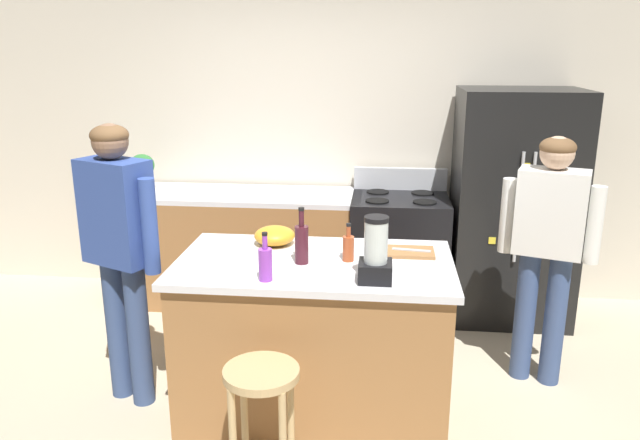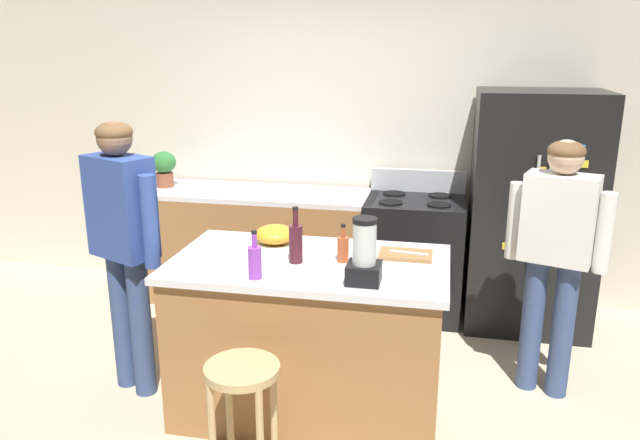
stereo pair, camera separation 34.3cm
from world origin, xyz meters
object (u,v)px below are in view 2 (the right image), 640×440
person_by_island_left (123,234)px  bar_stool (243,393)px  refrigerator (532,212)px  mixing_bowl (275,234)px  bottle_cooking_sauce (343,248)px  bottle_soda (255,261)px  person_by_sink_right (556,245)px  chef_knife (409,253)px  potted_plant (164,167)px  cutting_board (406,255)px  blender_appliance (364,256)px  stove_range (413,255)px  bottle_wine (296,242)px  kitchen_island (310,337)px

person_by_island_left → bar_stool: 1.30m
refrigerator → mixing_bowl: 2.06m
bottle_cooking_sauce → bottle_soda: size_ratio=0.84×
person_by_sink_right → mixing_bowl: 1.67m
chef_knife → mixing_bowl: bearing=-178.5°
potted_plant → cutting_board: (2.12, -1.38, -0.16)m
blender_appliance → bottle_cooking_sauce: blender_appliance is taller
cutting_board → stove_range: bearing=90.6°
bottle_cooking_sauce → bottle_wine: bottle_wine is taller
kitchen_island → person_by_sink_right: (1.38, 0.50, 0.49)m
potted_plant → bottle_wine: size_ratio=0.95×
bar_stool → bottle_soda: bottle_soda is taller
refrigerator → cutting_board: refrigerator is taller
bottle_wine → bottle_soda: bearing=-118.4°
refrigerator → cutting_board: bearing=-122.7°
bottle_cooking_sauce → chef_knife: 0.39m
refrigerator → stove_range: refrigerator is taller
blender_appliance → bottle_wine: (-0.41, 0.22, -0.03)m
blender_appliance → mixing_bowl: size_ratio=1.38×
cutting_board → person_by_island_left: bearing=-174.3°
stove_range → bottle_soda: bottle_soda is taller
person_by_sink_right → bottle_soda: (-1.60, -0.82, 0.07)m
refrigerator → blender_appliance: bearing=-120.3°
bottle_wine → person_by_island_left: bearing=177.2°
potted_plant → chef_knife: 2.54m
refrigerator → bottle_wine: bearing=-132.9°
kitchen_island → person_by_sink_right: person_by_sink_right is taller
mixing_bowl → kitchen_island: bearing=-44.2°
person_by_sink_right → bar_stool: size_ratio=2.45×
bar_stool → bottle_soda: size_ratio=2.53×
bottle_wine → blender_appliance: bearing=-28.4°
bottle_wine → cutting_board: bearing=20.4°
bottle_soda → mixing_bowl: bearing=95.6°
bottle_wine → mixing_bowl: size_ratio=1.29×
refrigerator → person_by_sink_right: 1.00m
stove_range → person_by_sink_right: size_ratio=0.71×
potted_plant → cutting_board: bearing=-33.0°
kitchen_island → chef_knife: (0.54, 0.17, 0.49)m
kitchen_island → potted_plant: size_ratio=5.14×
refrigerator → person_by_island_left: refrigerator is taller
person_by_sink_right → mixing_bowl: size_ratio=6.48×
bottle_cooking_sauce → kitchen_island: bearing=-173.7°
blender_appliance → chef_knife: size_ratio=1.54×
refrigerator → person_by_island_left: 2.91m
stove_range → bottle_cooking_sauce: (-0.32, -1.50, 0.54)m
person_by_island_left → cutting_board: size_ratio=5.63×
bottle_cooking_sauce → cutting_board: size_ratio=0.72×
bar_stool → cutting_board: bearing=51.5°
blender_appliance → person_by_sink_right: bearing=36.3°
chef_knife → blender_appliance: bearing=-106.8°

